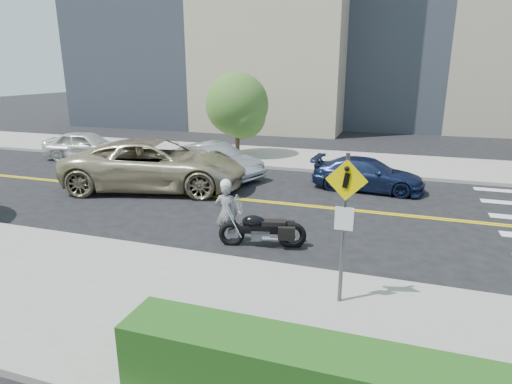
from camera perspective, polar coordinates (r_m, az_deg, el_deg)
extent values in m
plane|color=black|center=(15.62, -1.21, -1.06)|extent=(120.00, 120.00, 0.00)
cube|color=#9E9B91|center=(9.42, -17.11, -13.49)|extent=(60.00, 5.00, 0.15)
cube|color=#9E9B91|center=(22.59, 5.19, 4.48)|extent=(60.00, 5.00, 0.15)
cylinder|color=#4C4C51|center=(8.34, 11.59, -5.06)|extent=(0.08, 0.08, 3.00)
cube|color=#F9D800|center=(8.01, 11.96, 1.55)|extent=(0.78, 0.03, 0.78)
cube|color=white|center=(8.23, 11.66, -3.51)|extent=(0.35, 0.03, 0.45)
imported|color=silver|center=(11.66, -3.98, -2.79)|extent=(0.65, 0.47, 1.69)
sphere|color=white|center=(11.43, -4.06, 1.00)|extent=(0.30, 0.30, 0.30)
imported|color=tan|center=(17.34, -13.13, 3.60)|extent=(7.63, 4.90, 1.96)
imported|color=silver|center=(24.17, -21.67, 5.79)|extent=(4.59, 2.41, 1.49)
imported|color=#A9ACB1|center=(18.84, -5.45, 4.19)|extent=(4.75, 3.01, 1.48)
imported|color=#19244C|center=(17.35, 14.64, 2.30)|extent=(4.41, 2.04, 1.25)
cylinder|color=#382619|center=(22.72, -2.52, 9.04)|extent=(0.24, 0.24, 3.63)
sphere|color=#3C6720|center=(22.61, -2.55, 11.59)|extent=(3.26, 3.26, 3.26)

